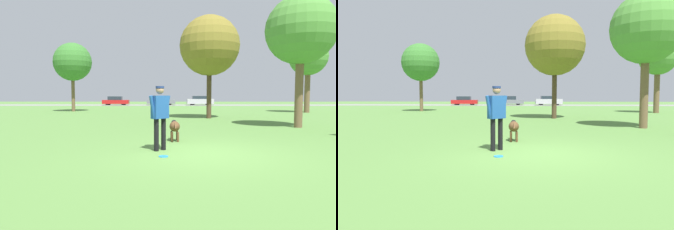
{
  "view_description": "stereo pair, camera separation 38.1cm",
  "coord_description": "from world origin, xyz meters",
  "views": [
    {
      "loc": [
        -0.79,
        -7.51,
        1.49
      ],
      "look_at": [
        -0.87,
        1.25,
        0.9
      ],
      "focal_mm": 32.0,
      "sensor_mm": 36.0,
      "label": 1
    },
    {
      "loc": [
        -0.41,
        -7.5,
        1.49
      ],
      "look_at": [
        -0.87,
        1.25,
        0.9
      ],
      "focal_mm": 32.0,
      "sensor_mm": 36.0,
      "label": 2
    }
  ],
  "objects": [
    {
      "name": "ground_plane",
      "position": [
        0.0,
        0.0,
        0.0
      ],
      "size": [
        120.0,
        120.0,
        0.0
      ],
      "primitive_type": "plane",
      "color": "#56843D"
    },
    {
      "name": "far_road_strip",
      "position": [
        0.0,
        36.7,
        0.01
      ],
      "size": [
        120.0,
        6.0,
        0.01
      ],
      "color": "gray",
      "rests_on": "ground_plane"
    },
    {
      "name": "person",
      "position": [
        -1.08,
        0.43,
        1.03
      ],
      "size": [
        0.59,
        0.59,
        1.72
      ],
      "rotation": [
        0.0,
        0.0,
        0.78
      ],
      "color": "black",
      "rests_on": "ground_plane"
    },
    {
      "name": "dog",
      "position": [
        -0.67,
        2.1,
        0.46
      ],
      "size": [
        0.36,
        0.92,
        0.66
      ],
      "rotation": [
        0.0,
        0.0,
        1.62
      ],
      "color": "brown",
      "rests_on": "ground_plane"
    },
    {
      "name": "frisbee",
      "position": [
        -0.97,
        -0.39,
        0.01
      ],
      "size": [
        0.23,
        0.23,
        0.02
      ],
      "color": "#268CE5",
      "rests_on": "ground_plane"
    },
    {
      "name": "tree_far_left",
      "position": [
        -9.66,
        19.59,
        4.44
      ],
      "size": [
        3.41,
        3.41,
        6.17
      ],
      "color": "brown",
      "rests_on": "ground_plane"
    },
    {
      "name": "tree_far_right",
      "position": [
        10.73,
        17.93,
        4.62
      ],
      "size": [
        3.1,
        3.1,
        6.24
      ],
      "color": "brown",
      "rests_on": "ground_plane"
    },
    {
      "name": "tree_mid_center",
      "position": [
        1.64,
        11.58,
        4.57
      ],
      "size": [
        3.77,
        3.77,
        6.48
      ],
      "color": "#4C3826",
      "rests_on": "ground_plane"
    },
    {
      "name": "tree_near_right",
      "position": [
        5.05,
        6.2,
        4.38
      ],
      "size": [
        3.11,
        3.11,
        5.97
      ],
      "color": "brown",
      "rests_on": "ground_plane"
    },
    {
      "name": "parked_car_red",
      "position": [
        -8.94,
        36.56,
        0.62
      ],
      "size": [
        3.88,
        1.78,
        1.29
      ],
      "rotation": [
        0.0,
        0.0,
        0.03
      ],
      "color": "red",
      "rests_on": "ground_plane"
    },
    {
      "name": "parked_car_grey",
      "position": [
        -2.27,
        36.99,
        0.66
      ],
      "size": [
        4.2,
        1.84,
        1.33
      ],
      "rotation": [
        0.0,
        0.0,
        0.01
      ],
      "color": "slate",
      "rests_on": "ground_plane"
    },
    {
      "name": "parked_car_silver",
      "position": [
        3.48,
        36.62,
        0.67
      ],
      "size": [
        3.91,
        1.85,
        1.35
      ],
      "rotation": [
        0.0,
        0.0,
        0.03
      ],
      "color": "#B7B7BC",
      "rests_on": "ground_plane"
    }
  ]
}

